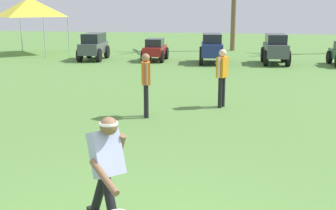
# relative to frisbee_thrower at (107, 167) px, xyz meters

# --- Properties ---
(frisbee_thrower) EXTENTS (0.72, 0.94, 1.43)m
(frisbee_thrower) POSITION_rel_frisbee_thrower_xyz_m (0.00, 0.00, 0.00)
(frisbee_thrower) COLOR black
(frisbee_thrower) RESTS_ON ground_plane
(teammate_near_sideline) EXTENTS (0.29, 0.49, 1.56)m
(teammate_near_sideline) POSITION_rel_frisbee_thrower_xyz_m (-0.80, 5.30, 0.14)
(teammate_near_sideline) COLOR black
(teammate_near_sideline) RESTS_ON ground_plane
(teammate_midfield) EXTENTS (0.31, 0.48, 1.56)m
(teammate_midfield) POSITION_rel_frisbee_thrower_xyz_m (0.94, 6.69, 0.14)
(teammate_midfield) COLOR black
(teammate_midfield) RESTS_ON ground_plane
(parked_car_slot_a) EXTENTS (1.35, 2.48, 1.34)m
(parked_car_slot_a) POSITION_rel_frisbee_thrower_xyz_m (-6.11, 15.98, -0.08)
(parked_car_slot_a) COLOR #474C51
(parked_car_slot_a) RESTS_ON ground_plane
(parked_car_slot_b) EXTENTS (1.18, 2.24, 1.10)m
(parked_car_slot_b) POSITION_rel_frisbee_thrower_xyz_m (-2.96, 16.19, -0.24)
(parked_car_slot_b) COLOR maroon
(parked_car_slot_b) RESTS_ON ground_plane
(parked_car_slot_c) EXTENTS (1.40, 2.44, 1.40)m
(parked_car_slot_c) POSITION_rel_frisbee_thrower_xyz_m (-0.10, 15.78, -0.06)
(parked_car_slot_c) COLOR navy
(parked_car_slot_c) RESTS_ON ground_plane
(parked_car_slot_d) EXTENTS (1.28, 2.40, 1.40)m
(parked_car_slot_d) POSITION_rel_frisbee_thrower_xyz_m (2.88, 16.03, -0.06)
(parked_car_slot_d) COLOR #474C51
(parked_car_slot_d) RESTS_ON ground_plane
(event_tent) EXTENTS (3.22, 3.22, 3.15)m
(event_tent) POSITION_rel_frisbee_thrower_xyz_m (-10.49, 17.89, 1.82)
(event_tent) COLOR #B2B5BA
(event_tent) RESTS_ON ground_plane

